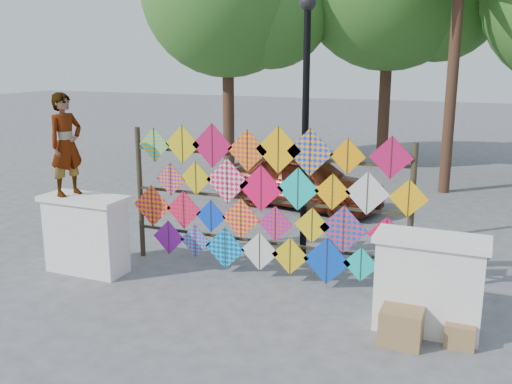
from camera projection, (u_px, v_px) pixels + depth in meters
ground at (242, 292)px, 8.60m from camera, size 80.00×80.00×0.00m
parapet_left at (86, 234)px, 9.29m from camera, size 1.40×0.65×1.28m
parapet_right at (429, 283)px, 7.25m from camera, size 1.40×0.65×1.28m
kite_rack at (265, 202)px, 8.94m from camera, size 4.92×0.24×2.45m
vendor_woman at (66, 145)px, 9.05m from camera, size 0.50×0.66×1.64m
sedan at (305, 180)px, 13.31m from camera, size 3.97×2.20×1.28m
lamppost at (306, 103)px, 9.66m from camera, size 0.28×0.28×4.46m
cardboard_box_near at (401, 326)px, 7.02m from camera, size 0.50×0.45×0.45m
cardboard_box_far at (460, 334)px, 6.98m from camera, size 0.36×0.33×0.30m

